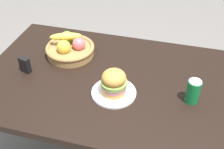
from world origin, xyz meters
TOP-DOWN VIEW (x-y plane):
  - dining_table at (0.00, 0.00)m, footprint 1.40×0.90m
  - plate at (0.05, -0.11)m, footprint 0.23×0.23m
  - sandwich at (0.05, -0.11)m, footprint 0.13×0.13m
  - soda_can at (0.43, -0.06)m, footprint 0.07×0.07m
  - fruit_basket at (-0.29, 0.16)m, footprint 0.29×0.29m
  - napkin_holder at (-0.47, -0.06)m, footprint 0.07×0.05m

SIDE VIEW (x-z plane):
  - dining_table at x=0.00m, z-range 0.27..1.02m
  - plate at x=0.05m, z-range 0.75..0.76m
  - napkin_holder at x=-0.47m, z-range 0.75..0.84m
  - fruit_basket at x=-0.29m, z-range 0.73..0.86m
  - soda_can at x=0.43m, z-range 0.75..0.88m
  - sandwich at x=0.05m, z-range 0.76..0.89m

